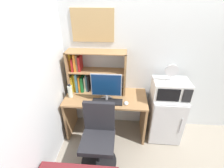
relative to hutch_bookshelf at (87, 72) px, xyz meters
name	(u,v)px	position (x,y,z in m)	size (l,w,h in m)	color
wall_back	(192,59)	(1.62, 0.14, 0.22)	(6.40, 0.04, 2.60)	silver
desk	(106,108)	(0.31, -0.17, -0.56)	(1.29, 0.60, 0.75)	#997047
hutch_bookshelf	(87,72)	(0.00, 0.00, 0.00)	(0.91, 0.27, 0.69)	#997047
monitor	(106,87)	(0.33, -0.28, -0.10)	(0.45, 0.21, 0.45)	#B7B7BC
keyboard	(107,102)	(0.35, -0.33, -0.33)	(0.45, 0.16, 0.02)	black
computer_mouse	(126,103)	(0.63, -0.34, -0.32)	(0.06, 0.09, 0.03)	silver
water_bottle	(70,91)	(-0.24, -0.22, -0.23)	(0.07, 0.07, 0.22)	silver
mini_fridge	(165,116)	(1.28, -0.18, -0.68)	(0.51, 0.50, 0.81)	silver
microwave	(170,89)	(1.28, -0.17, -0.15)	(0.52, 0.37, 0.26)	silver
desk_fan	(171,72)	(1.25, -0.18, 0.13)	(0.18, 0.11, 0.26)	silver
desk_chair	(99,140)	(0.27, -0.74, -0.68)	(0.51, 0.51, 0.94)	black
wall_corkboard	(93,25)	(0.11, 0.11, 0.69)	(0.62, 0.02, 0.46)	tan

